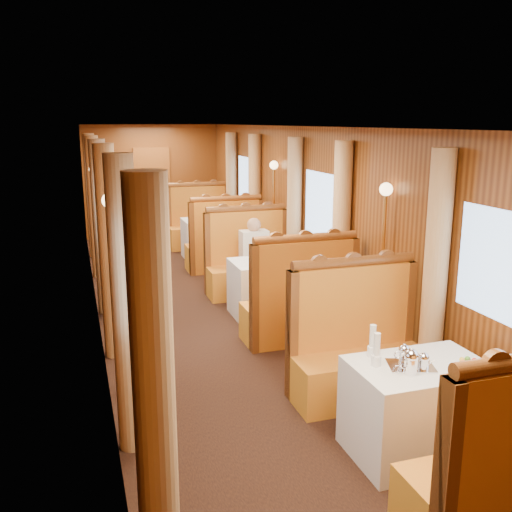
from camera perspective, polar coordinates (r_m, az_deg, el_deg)
name	(u,v)px	position (r m, az deg, el deg)	size (l,w,h in m)	color
floor	(218,320)	(7.63, -3.87, -6.38)	(3.00, 12.00, 0.01)	black
ceiling	(214,127)	(7.18, -4.19, 12.74)	(3.00, 12.00, 0.01)	silver
wall_far	(152,181)	(13.16, -10.33, 7.37)	(3.00, 2.50, 0.01)	brown
wall_left	(94,234)	(7.11, -15.85, 2.12)	(12.00, 2.50, 0.01)	brown
wall_right	(324,221)	(7.79, 6.77, 3.49)	(12.00, 2.50, 0.01)	brown
doorway_far	(153,192)	(13.16, -10.27, 6.28)	(0.80, 0.04, 2.00)	brown
table_near	(418,409)	(4.79, 15.89, -14.51)	(1.05, 0.72, 0.75)	white
banquette_near_fwd	(512,479)	(4.09, 24.23, -19.68)	(1.30, 0.55, 1.34)	#BE4E15
banquette_near_aft	(357,354)	(5.55, 10.11, -9.64)	(1.30, 0.55, 1.34)	#BE4E15
table_mid	(271,288)	(7.72, 1.51, -3.20)	(1.05, 0.72, 0.75)	white
banquette_mid_fwd	(299,307)	(6.80, 4.33, -5.11)	(1.30, 0.55, 1.34)	#BE4E15
banquette_mid_aft	(249,267)	(8.63, -0.71, -1.06)	(1.30, 0.55, 1.34)	#BE4E15
table_far	(211,238)	(10.98, -4.51, 1.77)	(1.05, 0.72, 0.75)	white
banquette_far_fwd	(224,247)	(10.01, -3.18, 0.94)	(1.30, 0.55, 1.34)	#BE4E15
banquette_far_aft	(200,227)	(11.95, -5.64, 2.93)	(1.30, 0.55, 1.34)	#BE4E15
tea_tray	(411,366)	(4.57, 15.21, -10.56)	(0.34, 0.26, 0.01)	silver
teapot_left	(411,365)	(4.42, 15.22, -10.44)	(0.18, 0.13, 0.15)	silver
teapot_right	(423,364)	(4.50, 16.39, -10.33)	(0.13, 0.10, 0.11)	silver
teapot_back	(404,356)	(4.59, 14.56, -9.70)	(0.14, 0.11, 0.12)	silver
fruit_plate	(468,364)	(4.71, 20.48, -10.06)	(0.20, 0.20, 0.05)	white
cup_inboard	(376,353)	(4.49, 11.96, -9.45)	(0.08, 0.08, 0.26)	white
cup_outboard	(372,344)	(4.65, 11.56, -8.61)	(0.08, 0.08, 0.26)	white
rose_vase_mid	(271,249)	(7.54, 1.50, 0.74)	(0.06, 0.06, 0.36)	silver
rose_vase_far	(210,210)	(10.91, -4.60, 4.64)	(0.06, 0.06, 0.36)	silver
window_left_near	(118,306)	(3.66, -13.62, -4.88)	(1.20, 0.90, 0.01)	#86ADDE
curtain_left_near_a	(154,401)	(3.06, -10.13, -14.07)	(0.22, 0.22, 2.35)	tan
curtain_left_near_b	(126,308)	(4.50, -12.87, -5.11)	(0.22, 0.22, 2.35)	tan
window_right_near	(509,269)	(4.85, 23.98, -1.21)	(1.20, 0.90, 0.01)	#86ADDE
curtain_right_near_b	(435,279)	(5.44, 17.47, -2.17)	(0.22, 0.22, 2.35)	tan
window_left_mid	(95,218)	(7.07, -15.83, 3.72)	(1.20, 0.90, 0.01)	#86ADDE
curtain_left_mid_a	(109,254)	(6.36, -14.45, 0.24)	(0.22, 0.22, 2.35)	tan
curtain_left_mid_b	(102,228)	(7.89, -15.18, 2.69)	(0.22, 0.22, 2.35)	tan
window_right_mid	(323,206)	(7.75, 6.71, 4.94)	(1.20, 0.90, 0.01)	#86ADDE
curtain_right_mid_a	(341,238)	(7.06, 8.48, 1.79)	(0.22, 0.22, 2.35)	tan
curtain_right_mid_b	(294,218)	(8.46, 3.84, 3.82)	(0.22, 0.22, 2.35)	tan
window_left_far	(86,186)	(10.54, -16.61, 6.69)	(1.20, 0.90, 0.01)	#86ADDE
curtain_left_far_a	(95,208)	(9.81, -15.76, 4.66)	(0.22, 0.22, 2.35)	tan
curtain_left_far_b	(92,196)	(11.35, -16.09, 5.76)	(0.22, 0.22, 2.35)	tan
window_right_far	(247,181)	(11.01, -0.86, 7.50)	(1.20, 0.90, 0.01)	#86ADDE
curtain_right_far_a	(255,201)	(10.27, -0.15, 5.54)	(0.22, 0.22, 2.35)	tan
curtain_right_far_b	(232,191)	(11.76, -2.46, 6.52)	(0.22, 0.22, 2.35)	tan
sconce_left_fore	(113,254)	(5.37, -14.13, 0.17)	(0.14, 0.14, 1.95)	#BF8C3F
sconce_right_fore	(384,236)	(6.19, 12.64, 1.97)	(0.14, 0.14, 1.95)	#BF8C3F
sconce_left_aft	(96,203)	(8.82, -15.72, 5.11)	(0.14, 0.14, 1.95)	#BF8C3F
sconce_right_aft	(274,196)	(9.34, 1.78, 6.04)	(0.14, 0.14, 1.95)	#BF8C3F
steward	(147,255)	(7.28, -10.84, 0.11)	(0.68, 0.45, 1.87)	navy
passenger	(255,250)	(8.29, -0.13, 0.60)	(0.40, 0.44, 0.76)	beige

